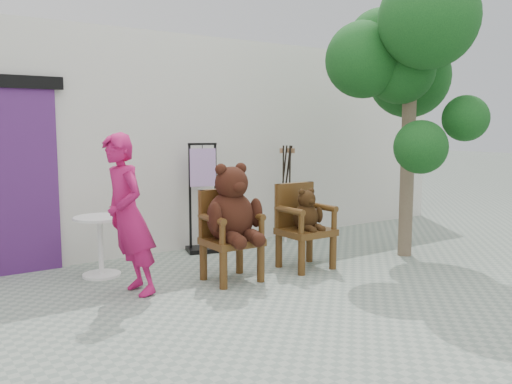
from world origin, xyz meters
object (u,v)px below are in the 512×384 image
person (128,216)px  display_stand (203,210)px  tree (408,57)px  chair_big (231,216)px  cafe_table (101,239)px  stool_bucket (286,199)px  chair_small (304,219)px

person → display_stand: size_ratio=1.10×
display_stand → tree: bearing=-22.7°
chair_big → cafe_table: 1.57m
tree → cafe_table: bearing=160.8°
cafe_table → display_stand: (1.59, 0.42, 0.14)m
stool_bucket → display_stand: bearing=178.0°
chair_big → person: (-1.15, 0.14, 0.09)m
display_stand → stool_bucket: (1.42, -0.05, 0.06)m
person → stool_bucket: 3.26m
chair_small → person: 2.21m
chair_small → display_stand: bearing=112.8°
person → stool_bucket: (3.01, 1.25, -0.19)m
chair_big → cafe_table: size_ratio=1.90×
person → stool_bucket: bearing=108.0°
person → tree: tree is taller
chair_big → chair_small: size_ratio=1.29×
chair_big → stool_bucket: bearing=36.8°
person → tree: size_ratio=0.46×
person → stool_bucket: person is taller
chair_small → tree: size_ratio=0.29×
chair_big → tree: size_ratio=0.37×
display_stand → tree: (2.12, -1.71, 2.05)m
chair_big → stool_bucket: stool_bucket is taller
tree → display_stand: bearing=141.1°
stool_bucket → tree: tree is taller
chair_small → cafe_table: 2.43m
chair_small → chair_big: bearing=179.5°
cafe_table → tree: bearing=-19.2°
cafe_table → tree: tree is taller
chair_small → display_stand: display_stand is taller
chair_big → chair_small: bearing=-0.5°
person → cafe_table: size_ratio=2.37×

